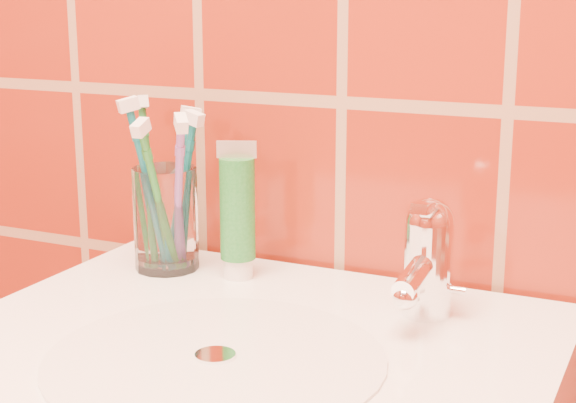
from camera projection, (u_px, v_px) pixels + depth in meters
The scene contains 9 objects.
glass_tumbler at pixel (166, 219), 1.01m from camera, with size 0.07×0.07×0.12m, color white.
toothpaste_tube at pixel (238, 215), 0.97m from camera, with size 0.04×0.04×0.15m.
faucet at pixel (427, 254), 0.86m from camera, with size 0.05×0.11×0.12m.
toothbrush_0 at pixel (150, 188), 0.98m from camera, with size 0.05×0.06×0.21m, color #0D626D, non-canonical shape.
toothbrush_1 at pixel (183, 192), 0.99m from camera, with size 0.06×0.03×0.19m, color #0C6066, non-canonical shape.
toothbrush_2 at pixel (178, 197), 0.97m from camera, with size 0.07×0.08×0.19m, color #7E4BA2, non-canonical shape.
toothbrush_3 at pixel (159, 199), 0.97m from camera, with size 0.03×0.09×0.19m, color #217C2C, non-canonical shape.
toothbrush_4 at pixel (150, 183), 1.02m from camera, with size 0.06×0.06×0.20m, color #1D6D2F, non-canonical shape.
toothbrush_5 at pixel (178, 188), 1.01m from camera, with size 0.05×0.05×0.19m, color #0D636D, non-canonical shape.
Camera 1 is at (0.36, 0.29, 1.17)m, focal length 55.00 mm.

